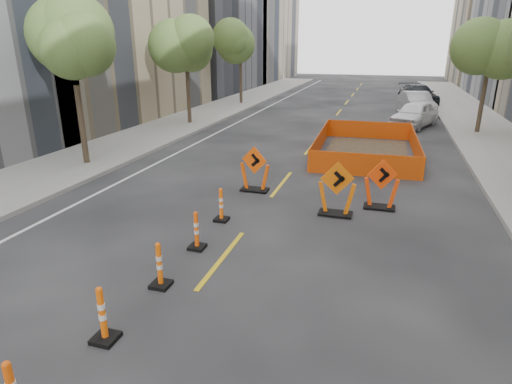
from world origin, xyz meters
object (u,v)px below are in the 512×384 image
(chevron_sign_center, at_px, (337,189))
(parked_car_far, at_px, (418,94))
(channelizer_6, at_px, (221,205))
(parked_car_near, at_px, (414,114))
(channelizer_3, at_px, (102,314))
(chevron_sign_right, at_px, (382,184))
(channelizer_4, at_px, (159,265))
(channelizer_5, at_px, (196,230))
(parked_car_mid, at_px, (416,103))
(chevron_sign_left, at_px, (255,169))

(chevron_sign_center, relative_size, parked_car_far, 0.30)
(channelizer_6, distance_m, parked_car_near, 18.22)
(channelizer_3, bearing_deg, chevron_sign_right, 61.16)
(channelizer_4, relative_size, parked_car_near, 0.23)
(channelizer_5, bearing_deg, chevron_sign_center, 46.94)
(chevron_sign_right, height_order, parked_car_mid, chevron_sign_right)
(chevron_sign_left, xyz_separation_m, chevron_sign_center, (2.97, -1.42, 0.03))
(chevron_sign_right, bearing_deg, channelizer_6, -174.83)
(channelizer_4, xyz_separation_m, chevron_sign_right, (4.28, 6.04, 0.28))
(chevron_sign_center, bearing_deg, chevron_sign_left, 137.31)
(chevron_sign_right, xyz_separation_m, parked_car_far, (2.31, 26.24, 0.00))
(parked_car_near, height_order, parked_car_far, parked_car_far)
(channelizer_5, bearing_deg, channelizer_3, -90.90)
(channelizer_4, height_order, parked_car_mid, parked_car_mid)
(channelizer_6, relative_size, chevron_sign_center, 0.60)
(chevron_sign_center, height_order, parked_car_near, chevron_sign_center)
(channelizer_6, height_order, parked_car_mid, parked_car_mid)
(channelizer_4, relative_size, channelizer_5, 1.02)
(chevron_sign_left, bearing_deg, chevron_sign_center, -12.90)
(channelizer_3, bearing_deg, chevron_sign_left, 89.12)
(chevron_sign_left, bearing_deg, channelizer_6, -80.08)
(channelizer_3, distance_m, chevron_sign_center, 7.60)
(channelizer_4, relative_size, parked_car_far, 0.19)
(channelizer_5, distance_m, parked_car_far, 31.14)
(channelizer_3, height_order, channelizer_5, channelizer_3)
(parked_car_near, bearing_deg, parked_car_mid, 107.80)
(parked_car_mid, distance_m, parked_car_far, 6.12)
(channelizer_6, bearing_deg, channelizer_4, -88.95)
(channelizer_5, distance_m, chevron_sign_left, 4.68)
(channelizer_3, distance_m, chevron_sign_right, 9.00)
(chevron_sign_right, bearing_deg, parked_car_mid, 61.36)
(chevron_sign_center, height_order, parked_car_mid, chevron_sign_center)
(parked_car_near, relative_size, parked_car_far, 0.82)
(chevron_sign_left, relative_size, parked_car_mid, 0.33)
(chevron_sign_center, xyz_separation_m, chevron_sign_right, (1.25, 0.94, -0.03))
(channelizer_4, height_order, chevron_sign_left, chevron_sign_left)
(channelizer_5, height_order, channelizer_6, same)
(chevron_sign_left, relative_size, parked_car_near, 0.35)
(chevron_sign_right, relative_size, parked_car_far, 0.29)
(parked_car_near, bearing_deg, channelizer_5, -85.60)
(parked_car_far, bearing_deg, channelizer_3, -116.12)
(parked_car_far, bearing_deg, channelizer_6, -118.20)
(channelizer_4, distance_m, parked_car_mid, 26.90)
(chevron_sign_center, height_order, chevron_sign_right, chevron_sign_center)
(parked_car_mid, bearing_deg, parked_car_far, 73.51)
(channelizer_4, height_order, channelizer_6, channelizer_4)
(chevron_sign_center, distance_m, chevron_sign_right, 1.56)
(channelizer_4, bearing_deg, channelizer_3, -91.83)
(channelizer_3, bearing_deg, channelizer_4, 88.17)
(channelizer_6, bearing_deg, channelizer_5, -87.92)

